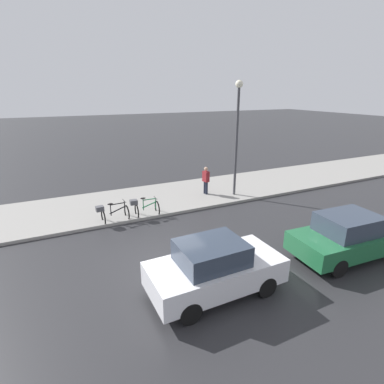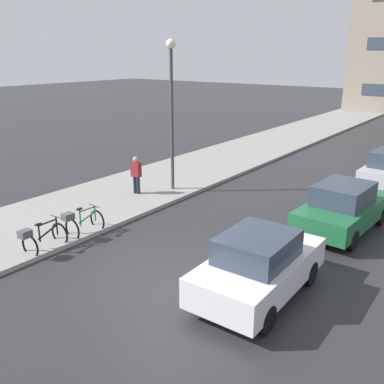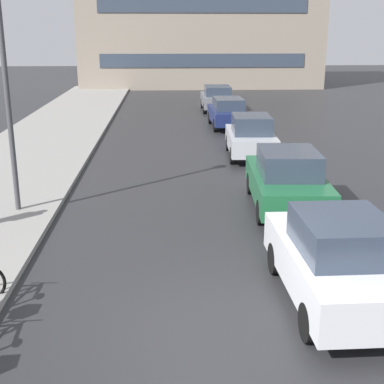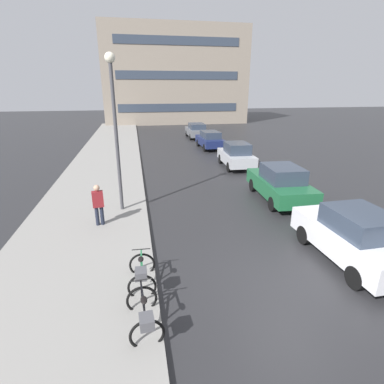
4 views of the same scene
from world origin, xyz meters
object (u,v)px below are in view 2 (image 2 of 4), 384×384
at_px(bicycle_nearest, 41,238).
at_px(car_white, 259,265).
at_px(streetlamp, 171,97).
at_px(car_green, 343,207).
at_px(bicycle_second, 81,222).
at_px(pedestrian, 136,174).

relative_size(bicycle_nearest, car_white, 0.36).
height_order(bicycle_nearest, streetlamp, streetlamp).
relative_size(bicycle_nearest, car_green, 0.32).
height_order(bicycle_second, streetlamp, streetlamp).
bearing_deg(streetlamp, bicycle_nearest, -84.50).
relative_size(bicycle_second, car_white, 0.33).
xyz_separation_m(bicycle_nearest, streetlamp, (-0.68, 7.07, 3.57)).
height_order(bicycle_nearest, car_white, car_white).
height_order(car_green, streetlamp, streetlamp).
bearing_deg(streetlamp, car_green, 1.02).
height_order(bicycle_nearest, car_green, car_green).
bearing_deg(bicycle_nearest, car_green, 47.21).
height_order(car_white, car_green, car_white).
xyz_separation_m(bicycle_nearest, pedestrian, (-1.45, 5.62, 0.48)).
relative_size(car_white, streetlamp, 0.64).
bearing_deg(car_green, pedestrian, -169.04).
xyz_separation_m(bicycle_second, pedestrian, (-1.44, 4.10, 0.47)).
distance_m(car_white, pedestrian, 8.73).
bearing_deg(bicycle_second, streetlamp, 96.90).
distance_m(car_white, car_green, 5.42).
distance_m(car_white, streetlamp, 9.40).
height_order(car_white, streetlamp, streetlamp).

